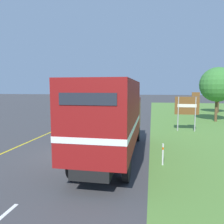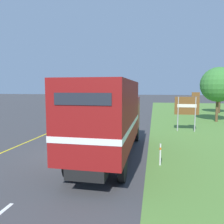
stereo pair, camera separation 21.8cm
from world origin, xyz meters
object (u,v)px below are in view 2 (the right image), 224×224
(lead_car_white, at_px, (108,106))
(roadside_tree_near, at_px, (218,85))
(horse_trailer_truck, at_px, (109,116))
(highway_sign, at_px, (187,107))
(roadside_tree_mid, at_px, (220,86))
(delineator_post, at_px, (160,154))

(lead_car_white, distance_m, roadside_tree_near, 13.21)
(horse_trailer_truck, xyz_separation_m, lead_car_white, (-3.92, 17.85, -1.06))
(highway_sign, bearing_deg, roadside_tree_near, 57.41)
(roadside_tree_mid, bearing_deg, horse_trailer_truck, -116.27)
(lead_car_white, bearing_deg, delineator_post, -71.13)
(lead_car_white, distance_m, delineator_post, 19.38)
(roadside_tree_near, bearing_deg, highway_sign, -122.59)
(horse_trailer_truck, bearing_deg, roadside_tree_mid, 63.73)
(highway_sign, bearing_deg, horse_trailer_truck, -120.97)
(roadside_tree_mid, bearing_deg, lead_car_white, -166.67)
(roadside_tree_near, xyz_separation_m, delineator_post, (-5.79, -13.66, -3.15))
(horse_trailer_truck, relative_size, delineator_post, 8.71)
(lead_car_white, distance_m, highway_sign, 13.37)
(highway_sign, distance_m, delineator_post, 8.41)
(highway_sign, height_order, delineator_post, highway_sign)
(lead_car_white, xyz_separation_m, delineator_post, (6.26, -18.33, -0.45))
(delineator_post, bearing_deg, horse_trailer_truck, 168.43)
(horse_trailer_truck, xyz_separation_m, highway_sign, (4.52, 7.53, -0.13))
(horse_trailer_truck, distance_m, lead_car_white, 18.31)
(horse_trailer_truck, bearing_deg, lead_car_white, 102.39)
(horse_trailer_truck, bearing_deg, roadside_tree_near, 58.33)
(roadside_tree_near, relative_size, delineator_post, 5.64)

